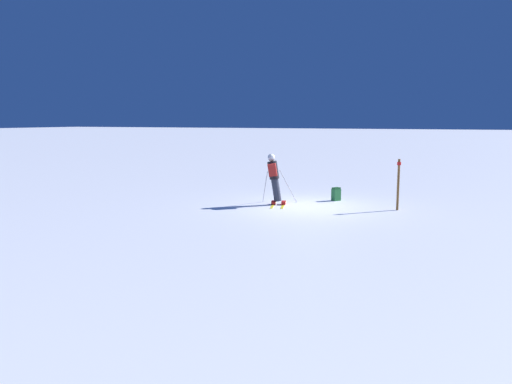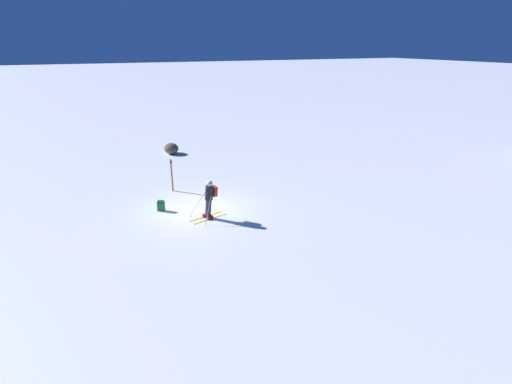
# 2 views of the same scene
# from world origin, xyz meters

# --- Properties ---
(ground_plane) EXTENTS (300.00, 300.00, 0.00)m
(ground_plane) POSITION_xyz_m (0.00, 0.00, 0.00)
(ground_plane) COLOR white
(skier) EXTENTS (1.24, 1.77, 1.85)m
(skier) POSITION_xyz_m (1.23, 0.07, 1.02)
(skier) COLOR yellow
(skier) RESTS_ON ground
(spare_backpack) EXTENTS (0.35, 0.37, 0.50)m
(spare_backpack) POSITION_xyz_m (-0.58, -1.69, 0.24)
(spare_backpack) COLOR #236633
(spare_backpack) RESTS_ON ground
(exposed_boulder_0) EXTENTS (1.15, 0.98, 0.75)m
(exposed_boulder_0) POSITION_xyz_m (-10.42, 1.15, 0.37)
(exposed_boulder_0) COLOR brown
(exposed_boulder_0) RESTS_ON ground
(trail_marker) EXTENTS (0.13, 0.13, 1.72)m
(trail_marker) POSITION_xyz_m (-2.97, -0.57, 0.95)
(trail_marker) COLOR brown
(trail_marker) RESTS_ON ground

